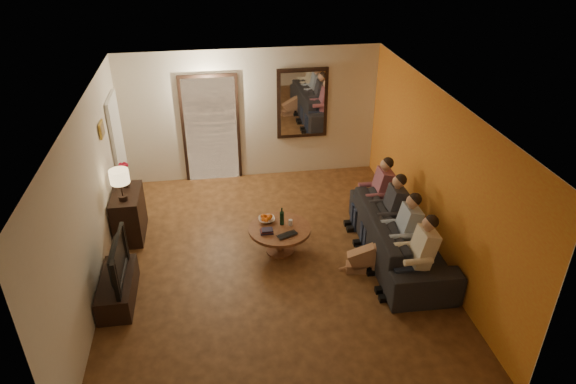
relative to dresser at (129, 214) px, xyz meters
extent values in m
cube|color=#472913|center=(2.25, -1.10, -0.40)|extent=(5.00, 6.00, 0.01)
cube|color=white|center=(2.25, -1.10, 2.20)|extent=(5.00, 6.00, 0.01)
cube|color=beige|center=(2.25, 1.90, 0.90)|extent=(5.00, 0.02, 2.60)
cube|color=beige|center=(2.25, -4.10, 0.90)|extent=(5.00, 0.02, 2.60)
cube|color=beige|center=(-0.25, -1.10, 0.90)|extent=(0.02, 6.00, 2.60)
cube|color=beige|center=(4.75, -1.10, 0.90)|extent=(0.02, 6.00, 2.60)
cube|color=orange|center=(4.74, -1.10, 0.90)|extent=(0.01, 6.00, 2.60)
cube|color=#FFE0A5|center=(1.45, 1.88, 0.65)|extent=(1.00, 0.06, 2.10)
cube|color=black|center=(1.45, 1.87, 0.65)|extent=(1.12, 0.04, 2.22)
cube|color=silver|center=(1.70, 1.88, 0.50)|extent=(0.45, 0.03, 1.70)
cube|color=black|center=(3.25, 1.86, 1.10)|extent=(1.00, 0.05, 1.40)
cube|color=white|center=(3.25, 1.83, 1.10)|extent=(0.86, 0.02, 1.26)
cube|color=white|center=(-0.21, 1.20, 0.62)|extent=(0.06, 0.85, 2.04)
cube|color=#B28C33|center=(-0.22, 0.20, 1.45)|extent=(0.03, 0.28, 0.24)
cube|color=brown|center=(-0.21, 0.20, 1.45)|extent=(0.01, 0.22, 0.18)
cube|color=black|center=(0.00, 0.00, 0.00)|extent=(0.45, 0.90, 0.80)
cube|color=black|center=(0.00, -1.65, -0.22)|extent=(0.45, 1.11, 0.37)
imported|color=black|center=(0.00, -1.65, 0.26)|extent=(1.03, 0.13, 0.59)
imported|color=black|center=(4.25, -1.28, -0.02)|extent=(2.63, 1.10, 0.76)
cylinder|color=#5D2D1C|center=(2.41, -0.87, -0.18)|extent=(1.13, 1.13, 0.45)
imported|color=white|center=(2.23, -0.65, 0.08)|extent=(0.26, 0.26, 0.06)
cylinder|color=silver|center=(2.59, -0.82, 0.10)|extent=(0.06, 0.06, 0.10)
imported|color=black|center=(2.51, -1.15, 0.06)|extent=(0.39, 0.32, 0.03)
camera|label=1|loc=(1.49, -7.56, 4.48)|focal=32.00mm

